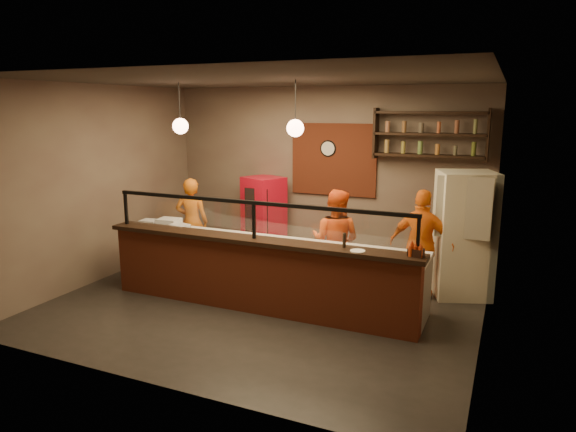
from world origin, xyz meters
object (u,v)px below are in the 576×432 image
at_px(wall_clock, 328,148).
at_px(cook_mid, 335,241).
at_px(cook_right, 422,245).
at_px(red_cooler, 264,218).
at_px(fridge, 464,235).
at_px(cook_left, 192,222).
at_px(pizza_dough, 236,239).
at_px(condiment_caddy, 416,252).
at_px(pepper_mill, 344,240).

height_order(wall_clock, cook_mid, wall_clock).
height_order(cook_right, red_cooler, cook_right).
bearing_deg(cook_right, fridge, -143.39).
bearing_deg(cook_mid, cook_left, -3.39).
height_order(cook_left, pizza_dough, cook_left).
distance_m(cook_left, red_cooler, 1.37).
bearing_deg(pizza_dough, condiment_caddy, -7.72).
bearing_deg(pepper_mill, cook_right, 61.64).
height_order(cook_right, pepper_mill, cook_right).
height_order(fridge, condiment_caddy, fridge).
height_order(cook_left, fridge, fridge).
xyz_separation_m(pizza_dough, condiment_caddy, (2.71, -0.37, 0.20)).
relative_size(cook_left, condiment_caddy, 9.22).
distance_m(cook_mid, fridge, 1.93).
bearing_deg(cook_left, pizza_dough, 125.95).
distance_m(cook_mid, cook_right, 1.30).
relative_size(cook_right, pizza_dough, 3.08).
distance_m(wall_clock, condiment_caddy, 3.59).
height_order(cook_mid, pizza_dough, cook_mid).
relative_size(wall_clock, red_cooler, 0.19).
bearing_deg(fridge, wall_clock, 139.58).
bearing_deg(fridge, red_cooler, 150.40).
relative_size(cook_right, condiment_caddy, 9.55).
xyz_separation_m(fridge, pepper_mill, (-1.32, -1.78, 0.20)).
bearing_deg(condiment_caddy, cook_mid, 139.80).
distance_m(wall_clock, pepper_mill, 3.11).
distance_m(red_cooler, condiment_caddy, 4.09).
bearing_deg(wall_clock, pepper_mill, -66.49).
bearing_deg(red_cooler, pepper_mill, -22.06).
xyz_separation_m(cook_mid, pizza_dough, (-1.28, -0.84, 0.10)).
xyz_separation_m(cook_left, pizza_dough, (1.54, -1.12, 0.11)).
height_order(red_cooler, condiment_caddy, red_cooler).
height_order(pizza_dough, pepper_mill, pepper_mill).
bearing_deg(red_cooler, condiment_caddy, -13.02).
relative_size(cook_right, pepper_mill, 8.58).
xyz_separation_m(cook_left, cook_right, (4.10, -0.04, 0.03)).
bearing_deg(fridge, cook_right, -166.56).
distance_m(cook_right, pepper_mill, 1.65).
distance_m(cook_left, cook_mid, 2.84).
distance_m(cook_left, pizza_dough, 1.91).
relative_size(cook_left, pizza_dough, 2.97).
relative_size(cook_mid, cook_right, 0.98).
bearing_deg(condiment_caddy, pepper_mill, 178.45).
relative_size(wall_clock, fridge, 0.16).
xyz_separation_m(cook_left, red_cooler, (0.98, 0.95, -0.02)).
xyz_separation_m(fridge, pizza_dough, (-3.11, -1.44, -0.05)).
bearing_deg(cook_left, cook_right, 161.33).
distance_m(cook_mid, pizza_dough, 1.53).
relative_size(pizza_dough, pepper_mill, 2.78).
relative_size(cook_mid, red_cooler, 1.04).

